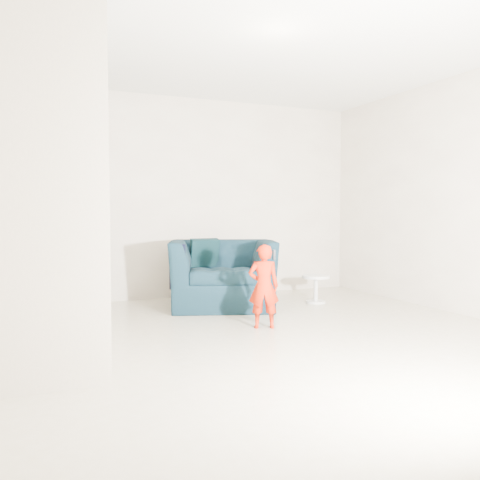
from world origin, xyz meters
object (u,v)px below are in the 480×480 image
at_px(armchair, 222,274).
at_px(staircase, 27,237).
at_px(side_table, 316,284).
at_px(toddler, 264,286).

xyz_separation_m(armchair, staircase, (-2.20, -1.31, 0.54)).
xyz_separation_m(side_table, staircase, (-3.39, -1.09, 0.71)).
relative_size(armchair, side_table, 3.53).
relative_size(toddler, side_table, 2.35).
bearing_deg(side_table, staircase, -162.20).
bearing_deg(staircase, toddler, 1.82).
bearing_deg(staircase, armchair, 30.76).
bearing_deg(armchair, side_table, 8.81).
bearing_deg(staircase, side_table, 17.80).
height_order(armchair, side_table, armchair).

